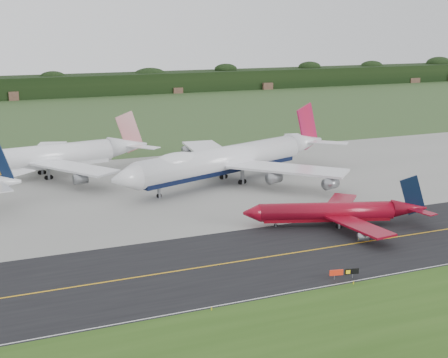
% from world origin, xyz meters
% --- Properties ---
extents(ground, '(600.00, 600.00, 0.00)m').
position_xyz_m(ground, '(0.00, 0.00, 0.00)').
color(ground, '#304B23').
rests_on(ground, ground).
extents(grass_verge, '(400.00, 30.00, 0.01)m').
position_xyz_m(grass_verge, '(0.00, -35.00, 0.01)').
color(grass_verge, '#2B4E17').
rests_on(grass_verge, ground).
extents(taxiway, '(400.00, 32.00, 0.02)m').
position_xyz_m(taxiway, '(0.00, -4.00, 0.01)').
color(taxiway, black).
rests_on(taxiway, ground).
extents(apron, '(400.00, 78.00, 0.01)m').
position_xyz_m(apron, '(0.00, 51.00, 0.01)').
color(apron, gray).
rests_on(apron, ground).
extents(taxiway_centreline, '(400.00, 0.40, 0.00)m').
position_xyz_m(taxiway_centreline, '(0.00, -4.00, 0.03)').
color(taxiway_centreline, gold).
rests_on(taxiway_centreline, taxiway).
extents(taxiway_edge_line, '(400.00, 0.25, 0.00)m').
position_xyz_m(taxiway_edge_line, '(0.00, -19.50, 0.03)').
color(taxiway_edge_line, silver).
rests_on(taxiway_edge_line, taxiway).
extents(horizon_treeline, '(700.00, 25.00, 12.00)m').
position_xyz_m(horizon_treeline, '(0.00, 273.76, 5.47)').
color(horizon_treeline, black).
rests_on(horizon_treeline, ground).
extents(jet_ba_747, '(72.94, 58.74, 18.92)m').
position_xyz_m(jet_ba_747, '(6.31, 49.86, 6.44)').
color(jet_ba_747, white).
rests_on(jet_ba_747, ground).
extents(jet_red_737, '(38.88, 30.87, 10.75)m').
position_xyz_m(jet_red_737, '(13.39, 7.16, 2.97)').
color(jet_red_737, maroon).
rests_on(jet_red_737, ground).
extents(jet_star_tail, '(63.41, 52.54, 16.74)m').
position_xyz_m(jet_star_tail, '(-39.12, 75.24, 5.58)').
color(jet_star_tail, white).
rests_on(jet_star_tail, ground).
extents(taxiway_sign, '(5.11, 1.22, 1.72)m').
position_xyz_m(taxiway_sign, '(-0.98, -18.02, 1.22)').
color(taxiway_sign, slate).
rests_on(taxiway_sign, ground).
extents(edge_marker_left, '(0.16, 0.16, 0.50)m').
position_xyz_m(edge_marker_left, '(-26.01, -20.50, 0.25)').
color(edge_marker_left, yellow).
rests_on(edge_marker_left, ground).
extents(edge_marker_center, '(0.16, 0.16, 0.50)m').
position_xyz_m(edge_marker_center, '(-0.71, -20.50, 0.25)').
color(edge_marker_center, yellow).
rests_on(edge_marker_center, ground).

